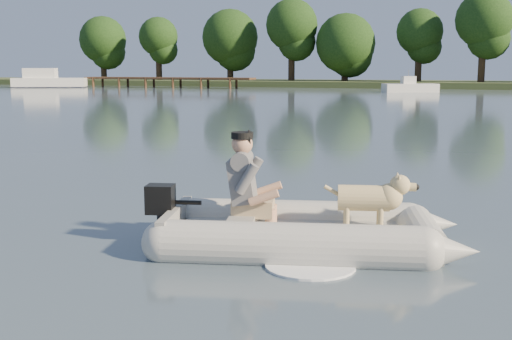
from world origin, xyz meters
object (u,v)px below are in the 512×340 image
(man, at_px, (244,178))
(dog, at_px, (363,203))
(cabin_cruiser, at_px, (50,78))
(motorboat, at_px, (410,82))
(dock, at_px, (168,83))
(dinghy, at_px, (305,196))

(man, xyz_separation_m, dog, (1.39, 0.30, -0.27))
(cabin_cruiser, xyz_separation_m, motorboat, (35.44, -0.49, -0.09))
(motorboat, bearing_deg, dock, 146.21)
(dinghy, distance_m, man, 0.76)
(man, distance_m, motorboat, 47.55)
(cabin_cruiser, bearing_deg, dock, -8.21)
(dock, xyz_separation_m, dog, (27.67, -51.10, 0.03))
(dog, distance_m, motorboat, 47.33)
(dinghy, height_order, man, man)
(dock, relative_size, motorboat, 3.93)
(dinghy, xyz_separation_m, motorboat, (-2.97, 47.39, 0.25))
(dog, xyz_separation_m, motorboat, (-3.62, 47.19, 0.34))
(man, bearing_deg, dock, 104.72)
(dog, height_order, cabin_cruiser, cabin_cruiser)
(dog, bearing_deg, cabin_cruiser, 116.97)
(dinghy, bearing_deg, dock, 105.41)
(dog, distance_m, cabin_cruiser, 61.64)
(man, xyz_separation_m, motorboat, (-2.24, 47.50, 0.06))
(motorboat, bearing_deg, cabin_cruiser, 154.66)
(man, bearing_deg, dog, 0.00)
(motorboat, bearing_deg, man, -111.86)
(dock, distance_m, motorboat, 24.37)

